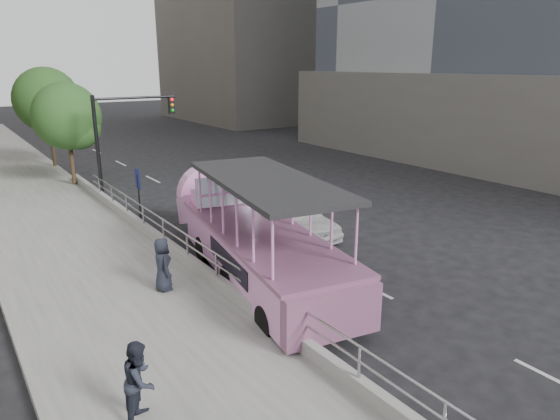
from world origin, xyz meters
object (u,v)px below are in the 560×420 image
Objects in this scene: car at (297,216)px; traffic_signal at (121,130)px; pedestrian_far at (162,264)px; parking_sign at (139,191)px; street_tree_near at (69,119)px; pedestrian_mid at (140,380)px; duck_boat at (250,236)px; street_tree_far at (49,102)px.

traffic_signal is (-3.82, 9.36, 2.75)m from car.
pedestrian_far is 0.63× the size of parking_sign.
traffic_signal is 0.91× the size of street_tree_near.
duck_boat is at bearing -10.31° from pedestrian_mid.
duck_boat is 1.87× the size of street_tree_near.
pedestrian_far is at bearing -104.33° from parking_sign.
pedestrian_mid is at bearing -100.12° from street_tree_near.
street_tree_near is at bearing 97.12° from duck_boat.
traffic_signal is 9.57m from street_tree_far.
duck_boat is 6.79× the size of pedestrian_far.
duck_boat is 11.81m from traffic_signal.
street_tree_near is at bearing 116.07° from car.
pedestrian_far is (2.43, 4.95, -0.00)m from pedestrian_mid.
traffic_signal is at bearing 78.26° from parking_sign.
car is (3.54, 2.24, -0.53)m from duck_boat.
street_tree_near reaches higher than traffic_signal.
duck_boat is 6.68m from parking_sign.
duck_boat is at bearing -85.44° from street_tree_far.
parking_sign is 0.48× the size of traffic_signal.
traffic_signal is at bearing 19.22° from pedestrian_mid.
parking_sign is 0.44× the size of street_tree_near.
street_tree_near is (1.17, 15.22, 2.73)m from pedestrian_far.
traffic_signal is (-0.28, 11.60, 2.21)m from duck_boat.
traffic_signal is at bearing -10.37° from pedestrian_far.
duck_boat is 7.52m from pedestrian_mid.
traffic_signal is 0.81× the size of street_tree_far.
car is 0.77× the size of street_tree_near.
traffic_signal reaches higher than duck_boat.
pedestrian_far is at bearing -156.61° from car.
pedestrian_far is 0.28× the size of street_tree_near.
street_tree_far reaches higher than duck_boat.
car is at bearing -67.06° from street_tree_near.
car is 2.80× the size of pedestrian_far.
duck_boat is 4.25× the size of parking_sign.
street_tree_near is (-1.60, 3.43, 0.32)m from traffic_signal.
street_tree_far is (-1.40, 9.43, 0.81)m from traffic_signal.
pedestrian_mid is 0.30× the size of traffic_signal.
pedestrian_mid is at bearing -109.53° from parking_sign.
traffic_signal is at bearing 115.31° from car.
street_tree_near is (-1.88, 15.03, 2.53)m from duck_boat.
duck_boat is 2.06× the size of traffic_signal.
parking_sign is (-4.87, 4.30, 0.85)m from car.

